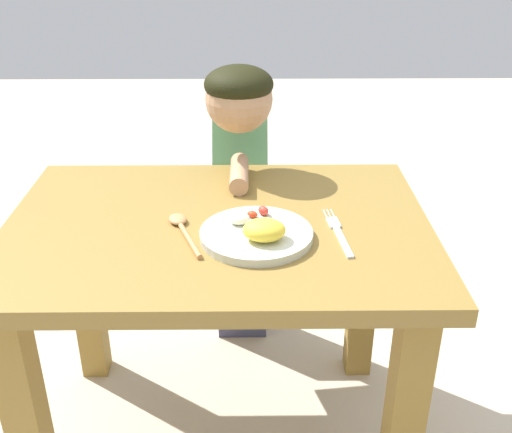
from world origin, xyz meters
TOP-DOWN VIEW (x-y plane):
  - ground_plane at (0.00, 0.00)m, footprint 8.00×8.00m
  - dining_table at (0.00, 0.00)m, footprint 1.02×0.72m
  - plate at (0.09, -0.09)m, footprint 0.26×0.26m
  - fork at (0.28, -0.06)m, footprint 0.04×0.23m
  - spoon at (-0.08, -0.04)m, footprint 0.10×0.21m
  - person at (0.05, 0.41)m, footprint 0.19×0.42m

SIDE VIEW (x-z plane):
  - ground_plane at x=0.00m, z-range 0.00..0.00m
  - dining_table at x=0.00m, z-range 0.21..0.90m
  - person at x=0.05m, z-range 0.10..1.08m
  - fork at x=0.28m, z-range 0.69..0.69m
  - spoon at x=-0.08m, z-range 0.69..0.71m
  - plate at x=0.09m, z-range 0.67..0.74m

